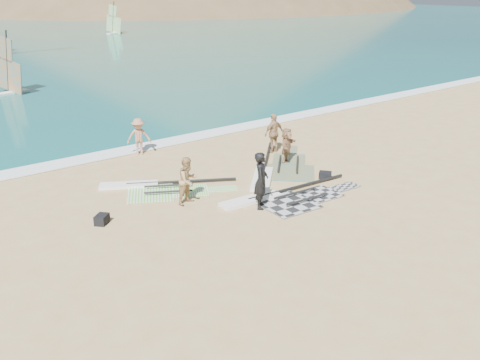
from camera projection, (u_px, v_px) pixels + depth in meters
ground at (354, 238)px, 16.21m from camera, size 300.00×300.00×0.00m
surf_line at (152, 146)px, 25.26m from camera, size 300.00×1.20×0.04m
headland_main at (206, 7)px, 161.16m from camera, size 143.00×143.00×45.00m
headland_minor at (271, 3)px, 188.82m from camera, size 70.00×70.00×28.00m
rig_grey at (284, 198)px, 19.08m from camera, size 5.58×2.38×0.20m
rig_green at (156, 188)px, 19.98m from camera, size 4.69×3.72×0.20m
rig_orange at (277, 169)px, 21.95m from camera, size 5.40×4.88×0.20m
gear_bag_near at (102, 219)px, 17.11m from camera, size 0.60×0.58×0.31m
gear_bag_far at (325, 175)px, 21.05m from camera, size 0.54×0.57×0.28m
person_wetsuit at (261, 180)px, 18.05m from camera, size 0.85×0.85×1.99m
beachgoer_left at (188, 180)px, 18.49m from camera, size 0.96×0.83×1.68m
beachgoer_mid at (139, 137)px, 23.75m from camera, size 1.23×1.00×1.65m
beachgoer_back at (274, 133)px, 24.04m from camera, size 1.05×0.45×1.79m
beachgoer_right at (287, 146)px, 22.60m from camera, size 1.46×1.15×1.55m
windsurfer_left at (9, 75)px, 36.48m from camera, size 2.46×2.78×4.32m
windsurfer_right at (114, 25)px, 78.26m from camera, size 2.62×2.91×4.62m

